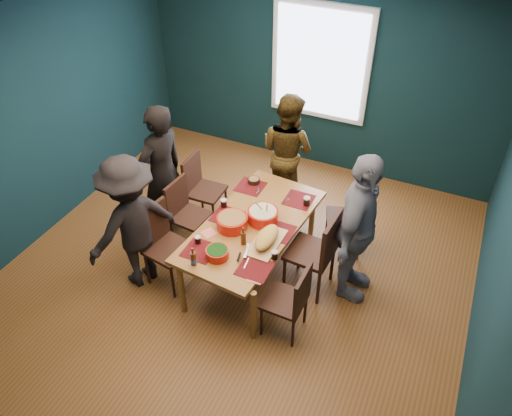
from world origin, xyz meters
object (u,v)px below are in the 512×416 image
at_px(chair_left_near, 162,240).
at_px(person_right, 357,230).
at_px(person_back, 287,151).
at_px(bowl_dumpling, 263,215).
at_px(person_far_left, 162,173).
at_px(bowl_salad, 232,222).
at_px(dining_table, 252,228).
at_px(chair_left_mid, 184,209).
at_px(cutting_board, 266,239).
at_px(person_near_left, 132,223).
at_px(chair_right_far, 353,213).
at_px(bowl_herbs, 217,253).
at_px(chair_left_far, 200,184).
at_px(chair_right_near, 293,298).
at_px(chair_right_mid, 319,248).

distance_m(chair_left_near, person_right, 2.06).
distance_m(person_back, bowl_dumpling, 1.31).
relative_size(person_far_left, bowl_salad, 5.21).
xyz_separation_m(dining_table, person_back, (-0.16, 1.39, 0.15)).
xyz_separation_m(chair_left_mid, bowl_dumpling, (1.01, -0.02, 0.27)).
xyz_separation_m(chair_left_mid, cutting_board, (1.19, -0.33, 0.26)).
xyz_separation_m(person_near_left, bowl_dumpling, (1.17, 0.71, -0.02)).
bearing_deg(person_near_left, dining_table, 143.08).
height_order(chair_left_near, cutting_board, chair_left_near).
relative_size(dining_table, person_right, 1.10).
bearing_deg(chair_right_far, bowl_herbs, -144.94).
bearing_deg(bowl_herbs, dining_table, 80.61).
relative_size(chair_left_far, bowl_salad, 2.77).
bearing_deg(person_far_left, dining_table, 95.60).
bearing_deg(chair_right_near, bowl_salad, 152.24).
bearing_deg(person_right, chair_right_far, 16.66).
bearing_deg(bowl_salad, dining_table, 38.99).
xyz_separation_m(dining_table, bowl_herbs, (-0.10, -0.60, 0.12)).
bearing_deg(chair_left_mid, chair_right_far, 26.12).
xyz_separation_m(chair_left_far, chair_right_near, (1.71, -1.21, -0.03)).
distance_m(bowl_salad, cutting_board, 0.44).
bearing_deg(bowl_dumpling, person_near_left, -148.71).
height_order(chair_right_mid, person_right, person_right).
height_order(dining_table, cutting_board, cutting_board).
bearing_deg(bowl_dumpling, person_right, 4.58).
bearing_deg(chair_right_near, bowl_dumpling, 132.44).
bearing_deg(bowl_herbs, person_near_left, -178.97).
bearing_deg(person_back, dining_table, 113.53).
relative_size(chair_left_far, bowl_herbs, 3.95).
bearing_deg(chair_right_far, chair_left_far, 166.97).
bearing_deg(cutting_board, bowl_herbs, -132.58).
xyz_separation_m(dining_table, person_far_left, (-1.25, 0.21, 0.23)).
relative_size(chair_left_far, chair_left_mid, 1.05).
bearing_deg(bowl_salad, chair_left_far, 138.53).
distance_m(dining_table, person_back, 1.40).
relative_size(chair_left_mid, person_right, 0.50).
relative_size(chair_right_near, bowl_herbs, 3.74).
bearing_deg(dining_table, cutting_board, -34.82).
height_order(chair_right_far, chair_right_mid, chair_right_mid).
bearing_deg(person_near_left, person_right, 133.58).
distance_m(chair_right_mid, bowl_herbs, 1.08).
bearing_deg(chair_left_far, bowl_herbs, -54.45).
height_order(chair_right_mid, chair_right_near, chair_right_mid).
bearing_deg(chair_left_near, bowl_salad, 37.52).
height_order(chair_left_mid, cutting_board, chair_left_mid).
bearing_deg(dining_table, chair_left_far, 154.75).
relative_size(person_far_left, person_back, 1.10).
bearing_deg(person_near_left, chair_left_near, 139.62).
bearing_deg(bowl_salad, person_back, 89.50).
xyz_separation_m(chair_left_far, cutting_board, (1.26, -0.81, 0.23)).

